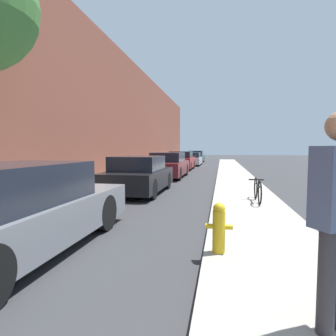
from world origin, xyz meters
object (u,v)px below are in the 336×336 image
parked_car_teal (196,157)px  fire_hydrant (219,227)px  parked_car_grey (16,212)px  parked_car_silver (191,159)px  bicycle (258,190)px  parked_car_black (139,175)px  parked_car_red (181,161)px  parked_car_maroon (169,165)px

parked_car_teal → fire_hydrant: (2.95, -28.60, -0.18)m
parked_car_grey → parked_car_silver: size_ratio=1.13×
parked_car_grey → bicycle: bearing=48.3°
parked_car_black → bicycle: (4.02, -1.50, -0.20)m
parked_car_teal → parked_car_silver: bearing=-89.5°
parked_car_black → parked_car_red: 11.62m
parked_car_silver → bicycle: bearing=-78.0°
parked_car_grey → parked_car_maroon: 11.70m
parked_car_black → parked_car_maroon: bearing=89.7°
parked_car_silver → parked_car_black: bearing=-90.2°
parked_car_grey → parked_car_silver: 23.25m
parked_car_red → parked_car_silver: size_ratio=0.97×
parked_car_black → parked_car_silver: size_ratio=0.96×
bicycle → fire_hydrant: bearing=-103.8°
fire_hydrant → bicycle: 4.31m
parked_car_grey → fire_hydrant: (3.04, 0.41, -0.18)m
parked_car_silver → parked_car_teal: size_ratio=0.93×
parked_car_silver → parked_car_teal: parked_car_teal is taller
parked_car_red → fire_hydrant: bearing=-79.9°
parked_car_silver → parked_car_teal: bearing=90.5°
parked_car_black → parked_car_silver: parked_car_black is taller
parked_car_grey → parked_car_teal: parked_car_grey is taller
parked_car_maroon → parked_car_black: bearing=-90.3°
parked_car_maroon → parked_car_red: (-0.14, 6.02, 0.00)m
parked_car_silver → fire_hydrant: size_ratio=5.59×
parked_car_maroon → parked_car_silver: parked_car_maroon is taller
parked_car_teal → parked_car_red: bearing=-90.6°
parked_car_maroon → parked_car_red: parked_car_red is taller
parked_car_maroon → bicycle: (3.98, -7.10, -0.23)m
parked_car_maroon → parked_car_silver: (0.02, 11.56, -0.07)m
bicycle → parked_car_grey: bearing=-131.3°
parked_car_black → parked_car_teal: 22.92m
parked_car_maroon → parked_car_silver: bearing=89.9°
parked_car_maroon → parked_car_teal: 17.31m
parked_car_maroon → parked_car_silver: 11.56m
parked_car_black → parked_car_silver: 17.16m
parked_car_black → parked_car_red: bearing=90.6°
parked_car_grey → parked_car_teal: bearing=89.8°
parked_car_teal → parked_car_grey: bearing=-90.2°
parked_car_maroon → parked_car_teal: (-0.02, 17.31, -0.01)m
parked_car_red → fire_hydrant: parked_car_red is taller
parked_car_grey → parked_car_teal: 29.01m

